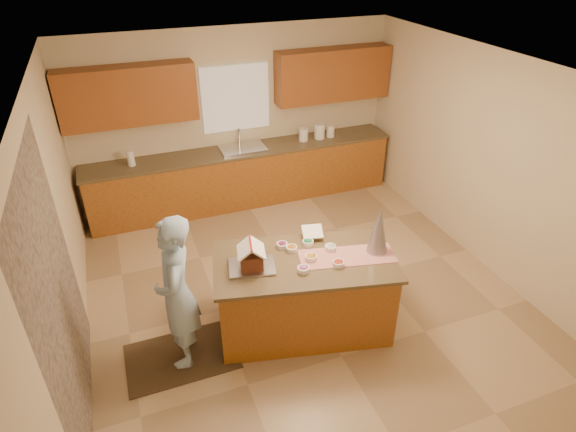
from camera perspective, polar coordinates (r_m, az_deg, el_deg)
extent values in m
plane|color=tan|center=(6.05, 1.57, -8.88)|extent=(5.50, 5.50, 0.00)
plane|color=silver|center=(4.79, 2.05, 16.71)|extent=(5.50, 5.50, 0.00)
plane|color=beige|center=(7.68, -6.17, 11.65)|extent=(5.50, 5.50, 0.00)
plane|color=beige|center=(3.46, 20.28, -18.66)|extent=(5.50, 5.50, 0.00)
plane|color=beige|center=(5.02, -25.67, -2.70)|extent=(5.50, 5.50, 0.00)
plane|color=beige|center=(6.57, 22.51, 5.93)|extent=(5.50, 5.50, 0.00)
plane|color=gray|center=(4.42, -25.41, -9.19)|extent=(0.00, 2.50, 2.50)
cube|color=white|center=(7.56, -6.24, 13.72)|extent=(1.05, 0.03, 1.00)
cube|color=#A46722|center=(7.77, -5.21, 4.63)|extent=(4.80, 0.60, 0.88)
cube|color=brown|center=(7.58, -5.37, 7.74)|extent=(4.85, 0.63, 0.04)
cube|color=#934D1F|center=(7.13, -18.44, 13.38)|extent=(1.85, 0.35, 0.80)
cube|color=#934D1F|center=(7.87, 5.35, 16.36)|extent=(1.85, 0.35, 0.80)
cube|color=silver|center=(7.58, -5.37, 7.67)|extent=(0.70, 0.45, 0.12)
cylinder|color=silver|center=(7.68, -5.81, 9.33)|extent=(0.03, 0.03, 0.28)
cube|color=#A46722|center=(5.30, 1.90, -9.43)|extent=(1.96, 1.28, 0.88)
cube|color=brown|center=(5.02, 1.99, -5.42)|extent=(2.06, 1.37, 0.04)
cube|color=#AF180C|center=(5.09, 7.03, -4.74)|extent=(1.06, 0.57, 0.01)
cube|color=silver|center=(4.90, -4.31, -5.99)|extent=(0.53, 0.43, 0.03)
cube|color=white|center=(5.29, 2.91, -1.87)|extent=(0.25, 0.22, 0.09)
cone|color=silver|center=(5.07, 10.72, -1.54)|extent=(0.26, 0.26, 0.55)
cube|color=black|center=(5.39, -12.49, -15.95)|extent=(1.14, 0.74, 0.01)
imported|color=#9BBCDC|center=(4.82, -13.03, -8.95)|extent=(0.51, 0.68, 1.68)
cylinder|color=white|center=(7.83, 1.85, 9.65)|extent=(0.15, 0.15, 0.21)
cylinder|color=white|center=(7.93, 3.75, 10.02)|extent=(0.17, 0.17, 0.24)
cylinder|color=white|center=(8.02, 5.07, 10.00)|extent=(0.13, 0.13, 0.19)
cylinder|color=white|center=(7.31, -18.16, 6.51)|extent=(0.10, 0.10, 0.23)
cube|color=#5E2C18|center=(4.85, -4.36, -5.12)|extent=(0.27, 0.28, 0.16)
cube|color=white|center=(4.77, -5.19, -3.86)|extent=(0.20, 0.31, 0.13)
cube|color=white|center=(4.77, -3.65, -3.74)|extent=(0.20, 0.31, 0.13)
cylinder|color=red|center=(4.74, -4.45, -3.24)|extent=(0.08, 0.28, 0.02)
cylinder|color=white|center=(5.15, 5.05, -3.78)|extent=(0.12, 0.12, 0.06)
cylinder|color=#FEA228|center=(4.99, 2.75, -4.98)|extent=(0.12, 0.12, 0.06)
cylinder|color=orange|center=(5.12, 0.45, -3.91)|extent=(0.12, 0.12, 0.06)
cylinder|color=pink|center=(4.83, 1.82, -6.38)|extent=(0.12, 0.12, 0.06)
cylinder|color=#E04727|center=(4.93, 5.98, -5.66)|extent=(0.12, 0.12, 0.06)
cylinder|color=#953165|center=(5.17, -0.69, -3.51)|extent=(0.12, 0.12, 0.06)
cylinder|color=#25A161|center=(5.21, 2.37, -3.20)|extent=(0.12, 0.12, 0.06)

